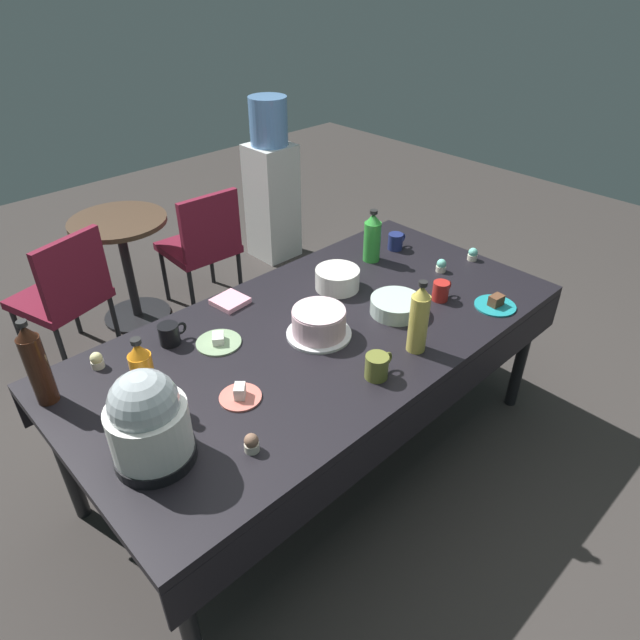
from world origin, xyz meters
name	(u,v)px	position (x,y,z in m)	size (l,w,h in m)	color
ground	(320,451)	(0.00, 0.00, 0.00)	(9.00, 9.00, 0.00)	#383330
potluck_table	(320,341)	(0.00, 0.00, 0.69)	(2.20, 1.10, 0.75)	black
frosted_layer_cake	(319,323)	(-0.03, -0.02, 0.81)	(0.28, 0.28, 0.13)	silver
slow_cooker	(148,422)	(-0.88, -0.16, 0.91)	(0.26, 0.26, 0.34)	black
glass_salad_bowl	(396,306)	(0.34, -0.14, 0.79)	(0.23, 0.23, 0.07)	#B2C6BC
ceramic_snack_bowl	(337,279)	(0.30, 0.20, 0.80)	(0.21, 0.21, 0.10)	silver
dessert_plate_teal	(495,304)	(0.71, -0.42, 0.76)	(0.19, 0.19, 0.06)	teal
dessert_plate_coral	(240,395)	(-0.51, -0.11, 0.76)	(0.16, 0.16, 0.06)	#E07266
dessert_plate_sage	(219,341)	(-0.37, 0.22, 0.76)	(0.19, 0.19, 0.04)	#8CA87F
cupcake_mint	(441,266)	(0.80, -0.05, 0.78)	(0.05, 0.05, 0.07)	beige
cupcake_berry	(251,443)	(-0.64, -0.34, 0.78)	(0.05, 0.05, 0.07)	beige
cupcake_lemon	(473,254)	(1.02, -0.09, 0.78)	(0.05, 0.05, 0.07)	beige
cupcake_cocoa	(97,360)	(-0.80, 0.41, 0.78)	(0.05, 0.05, 0.07)	beige
soda_bottle_orange_juice	(143,375)	(-0.76, 0.09, 0.88)	(0.08, 0.08, 0.29)	orange
soda_bottle_cola	(37,365)	(-1.02, 0.36, 0.91)	(0.08, 0.08, 0.34)	#33190F
soda_bottle_ginger_ale	(419,319)	(0.19, -0.37, 0.90)	(0.08, 0.08, 0.32)	gold
soda_bottle_lime_soda	(372,238)	(0.64, 0.28, 0.88)	(0.09, 0.09, 0.28)	green
coffee_mug_red	(441,291)	(0.58, -0.21, 0.80)	(0.12, 0.08, 0.09)	#B2231E
coffee_mug_navy	(396,241)	(0.83, 0.28, 0.79)	(0.12, 0.08, 0.09)	navy
coffee_mug_olive	(377,366)	(-0.06, -0.37, 0.80)	(0.13, 0.09, 0.10)	olive
coffee_mug_black	(170,334)	(-0.51, 0.36, 0.79)	(0.13, 0.08, 0.09)	black
paper_napkin_stack	(230,301)	(-0.15, 0.44, 0.76)	(0.14, 0.14, 0.02)	pink
maroon_chair_left	(65,292)	(-0.53, 1.54, 0.49)	(0.55, 0.55, 0.85)	maroon
maroon_chair_right	(203,242)	(0.40, 1.54, 0.49)	(0.46, 0.46, 0.85)	maroon
round_cafe_table	(124,251)	(-0.05, 1.76, 0.50)	(0.60, 0.60, 0.72)	#473323
water_cooler	(272,185)	(1.24, 1.84, 0.59)	(0.32, 0.32, 1.24)	silver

